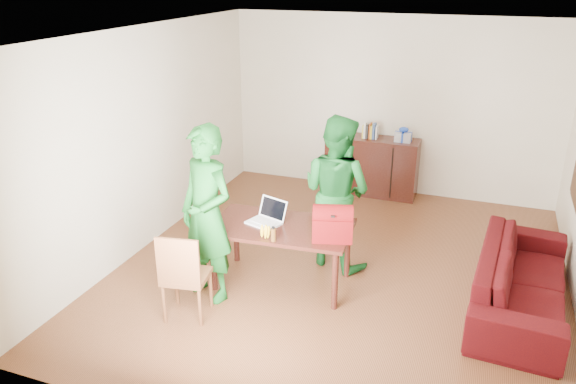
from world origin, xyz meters
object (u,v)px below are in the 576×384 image
at_px(table, 282,233).
at_px(chair, 187,291).
at_px(person_near, 207,215).
at_px(red_bag, 333,226).
at_px(laptop, 264,220).
at_px(person_far, 336,192).
at_px(bottle, 273,234).
at_px(sofa, 522,280).

distance_m(table, chair, 1.19).
relative_size(person_near, red_bag, 4.66).
bearing_deg(red_bag, laptop, 157.16).
xyz_separation_m(table, person_far, (0.42, 0.68, 0.29)).
xyz_separation_m(chair, bottle, (0.72, 0.56, 0.51)).
distance_m(table, person_near, 0.87).
relative_size(person_far, sofa, 0.83).
bearing_deg(chair, bottle, 27.51).
bearing_deg(chair, red_bag, 21.92).
bearing_deg(laptop, person_far, 67.11).
bearing_deg(person_near, sofa, 38.06).
bearing_deg(person_far, table, 79.08).
xyz_separation_m(person_far, bottle, (-0.37, -1.05, -0.12)).
relative_size(red_bag, sofa, 0.19).
bearing_deg(bottle, sofa, 17.63).
distance_m(bottle, red_bag, 0.61).
relative_size(person_far, laptop, 4.38).
distance_m(laptop, sofa, 2.77).
bearing_deg(person_far, bottle, 91.26).
bearing_deg(chair, person_near, 74.73).
height_order(laptop, red_bag, red_bag).
bearing_deg(bottle, person_far, 70.66).
distance_m(table, bottle, 0.41).
xyz_separation_m(bottle, red_bag, (0.55, 0.24, 0.07)).
bearing_deg(sofa, chair, 116.77).
relative_size(table, laptop, 3.77).
bearing_deg(bottle, person_near, -169.72).
bearing_deg(bottle, table, 97.79).
bearing_deg(sofa, person_near, 109.99).
bearing_deg(person_far, chair, 76.43).
height_order(table, laptop, laptop).
bearing_deg(person_near, bottle, 32.28).
distance_m(table, sofa, 2.55).
height_order(person_far, red_bag, person_far).
relative_size(bottle, sofa, 0.07).
distance_m(bottle, sofa, 2.61).
bearing_deg(person_near, red_bag, 38.49).
distance_m(table, red_bag, 0.66).
bearing_deg(person_near, laptop, 69.39).
relative_size(table, sofa, 0.71).
bearing_deg(red_bag, table, 152.79).
height_order(table, bottle, bottle).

